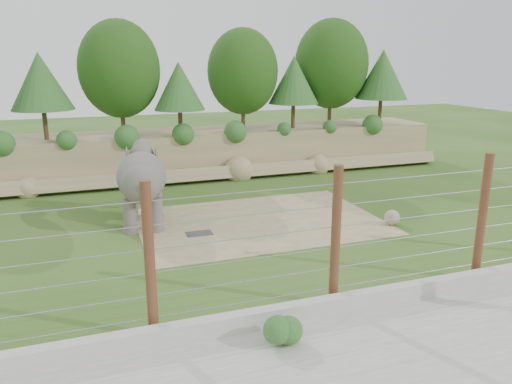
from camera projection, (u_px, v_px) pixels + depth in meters
name	position (u px, v px, depth m)	size (l,w,h in m)	color
ground	(274.00, 248.00, 18.16)	(90.00, 90.00, 0.00)	#2A5716
back_embankment	(204.00, 106.00, 28.84)	(30.00, 5.52, 8.77)	#8A7758
dirt_patch	(259.00, 221.00, 21.05)	(10.00, 7.00, 0.02)	#8D7D57
drain_grate	(199.00, 233.00, 19.55)	(1.00, 0.60, 0.03)	#262628
elephant	(142.00, 188.00, 20.20)	(1.69, 3.95, 3.20)	#58524E
stone_ball	(392.00, 218.00, 20.51)	(0.63, 0.63, 0.63)	gray
retaining_wall	(342.00, 304.00, 13.55)	(26.00, 0.35, 0.50)	#A09E94
walkway	(383.00, 351.00, 11.79)	(26.00, 4.00, 0.01)	#A09E94
barrier_fence	(336.00, 237.00, 13.54)	(20.26, 0.26, 4.00)	#573018
walkway_shrub	(279.00, 328.00, 12.09)	(0.75, 0.75, 0.75)	#235D23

